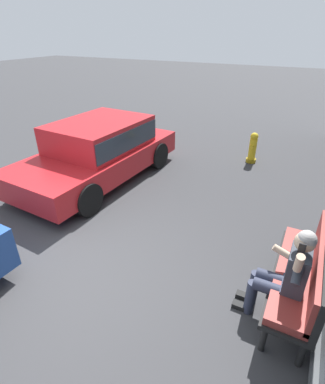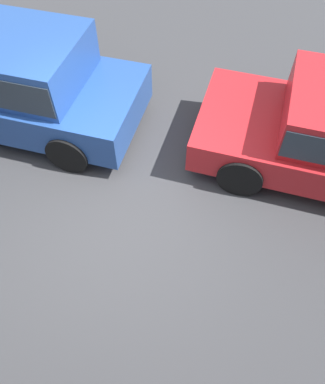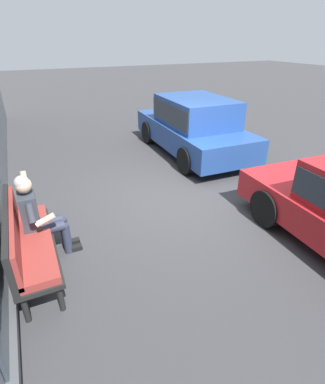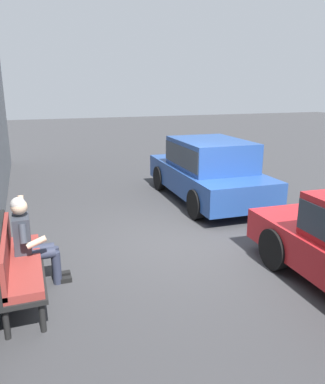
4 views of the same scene
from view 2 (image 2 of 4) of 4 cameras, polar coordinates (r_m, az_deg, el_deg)
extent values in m
plane|color=#38383A|center=(5.30, -6.84, -3.98)|extent=(60.00, 60.00, 0.00)
cylinder|color=black|center=(5.40, 11.74, 2.33)|extent=(0.66, 0.21, 0.65)
cylinder|color=black|center=(6.68, 14.30, 13.64)|extent=(0.66, 0.21, 0.65)
cube|color=#23478E|center=(6.71, -21.68, 14.05)|extent=(4.19, 1.90, 0.60)
cube|color=#23478E|center=(6.27, -22.20, 18.42)|extent=(2.20, 1.62, 0.69)
cube|color=#28333D|center=(6.27, -22.20, 18.42)|extent=(2.16, 1.66, 0.49)
cylinder|color=black|center=(5.74, -14.17, 5.68)|extent=(0.66, 0.20, 0.65)
cylinder|color=black|center=(6.84, -8.25, 15.91)|extent=(0.66, 0.20, 0.65)
camera|label=1|loc=(3.63, -65.40, -1.74)|focal=28.00mm
camera|label=3|loc=(3.84, 78.60, -24.05)|focal=28.00mm
camera|label=4|loc=(5.02, 81.52, -22.38)|focal=35.00mm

